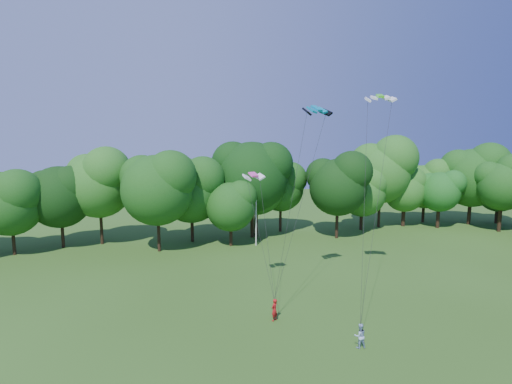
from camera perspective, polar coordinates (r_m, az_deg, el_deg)
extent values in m
cylinder|color=beige|center=(50.16, 0.00, -3.51)|extent=(0.19, 0.19, 7.48)
cube|color=beige|center=(49.56, 0.00, 0.51)|extent=(1.45, 0.54, 0.08)
imported|color=#B01617|center=(31.32, 2.63, -16.46)|extent=(0.75, 0.71, 1.71)
imported|color=#A1BBDF|center=(28.67, 14.62, -19.25)|extent=(0.88, 0.73, 1.66)
cube|color=#057FA7|center=(33.07, 8.65, 11.73)|extent=(2.56, 1.55, 0.57)
cube|color=#44D920|center=(34.82, 17.30, 12.98)|extent=(2.64, 1.86, 0.41)
cube|color=#F444AF|center=(33.66, -0.39, 2.51)|extent=(1.94, 1.16, 0.38)
cylinder|color=black|center=(54.46, -0.56, -3.74)|extent=(0.52, 0.52, 5.32)
ellipsoid|color=black|center=(53.45, -0.57, 3.63)|extent=(10.63, 10.63, 11.60)
cylinder|color=#362715|center=(65.96, 24.55, -3.30)|extent=(0.43, 0.43, 3.25)
ellipsoid|color=#195319|center=(65.30, 24.77, 0.39)|extent=(6.50, 6.50, 7.09)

